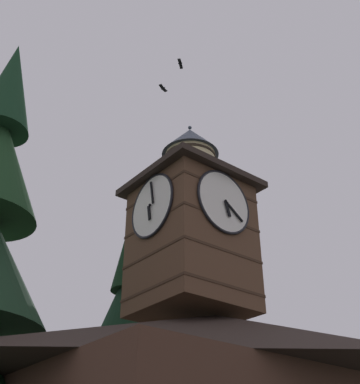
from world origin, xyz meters
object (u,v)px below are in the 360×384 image
flying_bird_high (180,63)px  moon (106,338)px  flying_bird_low (163,88)px  clock_tower (191,229)px  pine_tree_behind (124,383)px

flying_bird_high → moon: bearing=-117.1°
flying_bird_high → flying_bird_low: 3.45m
clock_tower → moon: bearing=-116.3°
pine_tree_behind → flying_bird_high: flying_bird_high is taller
clock_tower → flying_bird_high: (0.94, 0.51, 7.57)m
flying_bird_high → clock_tower: bearing=-151.2°
pine_tree_behind → moon: size_ratio=9.60×
moon → flying_bird_high: size_ratio=2.74×
clock_tower → moon: 40.08m
clock_tower → pine_tree_behind: bearing=-104.5°
pine_tree_behind → moon: (-15.79, -28.69, 10.21)m
clock_tower → pine_tree_behind: size_ratio=0.57×
clock_tower → moon: (-17.57, -35.57, 5.75)m
moon → pine_tree_behind: bearing=61.2°
clock_tower → flying_bird_low: 9.20m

